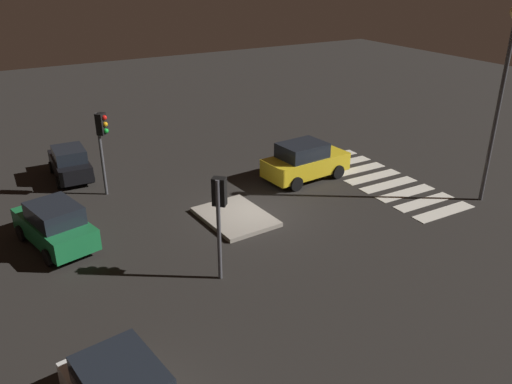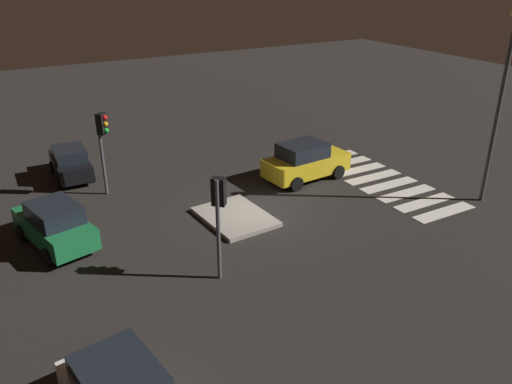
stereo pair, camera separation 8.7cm
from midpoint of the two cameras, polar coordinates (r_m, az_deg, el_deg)
ground_plane at (r=22.44m, az=0.11°, el=-2.33°), size 80.00×80.00×0.00m
traffic_island at (r=21.93m, az=-2.20°, el=-2.76°), size 3.55×2.76×0.18m
car_yellow at (r=25.73m, az=5.57°, el=3.40°), size 2.35×4.50×1.90m
car_black at (r=27.45m, az=-19.73°, el=3.09°), size 3.77×1.85×1.62m
car_green at (r=21.06m, az=-21.25°, el=-3.37°), size 4.30×2.61×1.77m
traffic_light_north at (r=24.14m, az=-16.53°, el=6.20°), size 0.54×0.54×3.91m
traffic_light_west at (r=16.88m, az=-3.99°, el=-1.25°), size 0.54×0.54×3.68m
street_lamp at (r=24.18m, az=25.93°, el=11.52°), size 0.56×0.56×8.47m
crosswalk_near at (r=26.41m, az=13.72°, el=1.20°), size 8.75×3.20×0.02m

